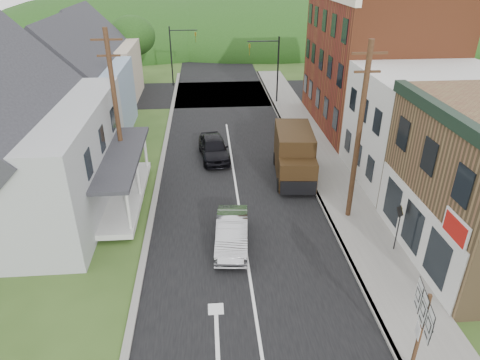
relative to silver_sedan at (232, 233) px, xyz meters
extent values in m
plane|color=#2D4719|center=(0.60, -1.52, -0.69)|extent=(120.00, 120.00, 0.00)
cube|color=black|center=(0.60, 8.48, -0.69)|extent=(9.00, 90.00, 0.02)
cube|color=black|center=(0.60, 25.48, -0.69)|extent=(60.00, 9.00, 0.02)
cube|color=slate|center=(6.50, 6.48, -0.61)|extent=(2.80, 55.00, 0.15)
cube|color=slate|center=(5.15, 6.48, -0.61)|extent=(0.20, 55.00, 0.15)
cube|color=slate|center=(-4.05, 6.48, -0.63)|extent=(0.30, 55.00, 0.12)
cube|color=silver|center=(11.90, 5.98, 2.56)|extent=(8.00, 7.00, 6.50)
cube|color=brown|center=(11.90, 15.48, 4.31)|extent=(8.00, 12.00, 10.00)
cube|color=#A0A4A6|center=(-11.40, 4.48, 2.06)|extent=(10.00, 12.00, 5.50)
cube|color=#7C8EA9|center=(-10.40, 15.48, 1.81)|extent=(7.00, 8.00, 5.00)
cube|color=#B9A68F|center=(-10.90, 24.48, 1.81)|extent=(7.00, 8.00, 5.00)
cylinder|color=#472D19|center=(6.20, 1.98, 3.81)|extent=(0.26, 0.26, 9.00)
cube|color=#472D19|center=(6.20, 1.98, 7.71)|extent=(1.60, 0.10, 0.10)
cube|color=#472D19|center=(6.20, 1.98, 6.91)|extent=(1.20, 0.10, 0.10)
cylinder|color=#472D19|center=(-5.90, 6.48, 3.81)|extent=(0.26, 0.26, 9.00)
cube|color=#472D19|center=(-5.90, 6.48, 7.71)|extent=(1.60, 0.10, 0.10)
cube|color=#472D19|center=(-5.90, 6.48, 6.91)|extent=(1.20, 0.10, 0.10)
cylinder|color=black|center=(5.60, 21.98, 2.31)|extent=(0.14, 0.14, 6.00)
cylinder|color=black|center=(4.20, 21.98, 4.91)|extent=(2.80, 0.10, 0.10)
imported|color=olive|center=(3.00, 21.98, 4.21)|extent=(0.16, 0.20, 1.00)
cylinder|color=black|center=(-4.40, 28.98, 2.31)|extent=(0.14, 0.14, 6.00)
cylinder|color=black|center=(-3.00, 28.98, 4.91)|extent=(2.80, 0.10, 0.10)
imported|color=olive|center=(-1.80, 28.98, 4.21)|extent=(0.16, 0.20, 1.00)
cylinder|color=#382616|center=(-8.40, 30.48, 1.27)|extent=(0.36, 0.36, 3.92)
ellipsoid|color=#17340F|center=(-8.40, 30.48, 4.21)|extent=(4.80, 4.80, 4.08)
ellipsoid|color=#17340F|center=(0.60, 53.48, -0.69)|extent=(90.00, 30.00, 16.00)
imported|color=#A8A8AD|center=(0.00, 0.00, 0.00)|extent=(1.81, 4.28, 1.37)
imported|color=black|center=(-0.58, 9.96, 0.07)|extent=(2.27, 4.61, 1.51)
cube|color=black|center=(4.26, 7.23, 0.92)|extent=(2.48, 4.22, 2.67)
cube|color=black|center=(4.04, 4.85, 0.46)|extent=(2.24, 1.66, 1.75)
cube|color=black|center=(4.06, 5.03, 1.20)|extent=(2.02, 1.27, 0.05)
cube|color=black|center=(3.97, 4.07, 0.00)|extent=(2.03, 0.32, 0.83)
cylinder|color=black|center=(3.09, 5.03, -0.27)|extent=(0.33, 0.85, 0.83)
cylinder|color=black|center=(5.01, 4.85, -0.27)|extent=(0.33, 0.85, 0.83)
cylinder|color=black|center=(3.42, 8.69, -0.27)|extent=(0.33, 0.85, 0.83)
cylinder|color=black|center=(5.35, 8.51, -0.27)|extent=(0.33, 0.85, 0.83)
cube|color=#472D19|center=(5.40, -7.40, 1.03)|extent=(0.12, 0.12, 3.13)
cube|color=black|center=(5.35, -7.39, 2.01)|extent=(0.41, 1.76, 0.07)
cube|color=silver|center=(5.18, -8.00, 2.42)|extent=(0.12, 0.49, 0.20)
cube|color=silver|center=(5.18, -8.00, 2.01)|extent=(0.13, 0.53, 0.49)
cube|color=silver|center=(5.18, -8.00, 1.61)|extent=(0.12, 0.49, 0.25)
cube|color=silver|center=(5.31, -7.38, 2.42)|extent=(0.12, 0.49, 0.20)
cube|color=silver|center=(5.31, -7.38, 2.01)|extent=(0.13, 0.53, 0.49)
cube|color=silver|center=(5.31, -7.38, 1.61)|extent=(0.12, 0.49, 0.25)
cube|color=silver|center=(5.44, -6.77, 2.42)|extent=(0.12, 0.49, 0.20)
cube|color=silver|center=(5.44, -6.77, 2.01)|extent=(0.13, 0.53, 0.49)
cube|color=silver|center=(5.44, -6.77, 1.61)|extent=(0.12, 0.49, 0.25)
cube|color=silver|center=(5.31, -7.38, 1.12)|extent=(0.10, 0.40, 0.49)
cylinder|color=black|center=(7.40, -1.11, 0.57)|extent=(0.06, 0.06, 2.22)
cube|color=black|center=(7.34, -1.11, 1.50)|extent=(0.03, 0.65, 0.65)
cube|color=yellow|center=(7.35, -1.11, 1.50)|extent=(0.04, 0.59, 0.59)
camera|label=1|loc=(-0.97, -16.50, 11.39)|focal=32.00mm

